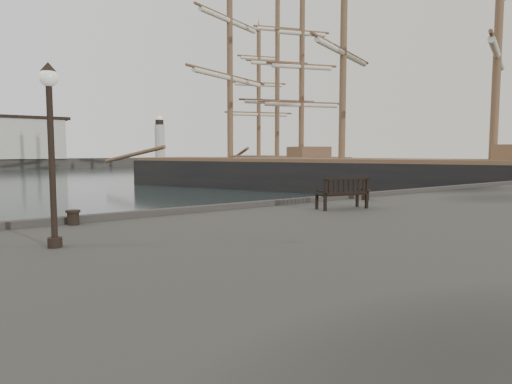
# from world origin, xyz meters

# --- Properties ---
(ground) EXTENTS (400.00, 400.00, 0.00)m
(ground) POSITION_xyz_m (0.00, 0.00, 0.00)
(ground) COLOR black
(ground) RESTS_ON ground
(bench) EXTENTS (1.81, 0.93, 0.99)m
(bench) POSITION_xyz_m (1.38, -2.30, 1.88)
(bench) COLOR black
(bench) RESTS_ON quay
(bollard_left) EXTENTS (0.40, 0.40, 0.38)m
(bollard_left) POSITION_xyz_m (-6.59, -0.50, 1.75)
(bollard_left) COLOR black
(bollard_left) RESTS_ON quay
(bollard_right) EXTENTS (0.45, 0.45, 0.39)m
(bollard_right) POSITION_xyz_m (4.14, -0.92, 1.76)
(bollard_right) COLOR black
(bollard_right) RESTS_ON quay
(lamp_post) EXTENTS (0.36, 0.36, 3.55)m
(lamp_post) POSITION_xyz_m (-7.62, -3.15, 3.84)
(lamp_post) COLOR black
(lamp_post) RESTS_ON quay
(tall_ship_main) EXTENTS (24.05, 42.30, 31.72)m
(tall_ship_main) POSITION_xyz_m (20.27, 15.38, 0.80)
(tall_ship_main) COLOR black
(tall_ship_main) RESTS_ON ground
(tall_ship_far) EXTENTS (16.35, 30.45, 25.77)m
(tall_ship_far) POSITION_xyz_m (28.25, 34.25, 0.85)
(tall_ship_far) COLOR black
(tall_ship_far) RESTS_ON ground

